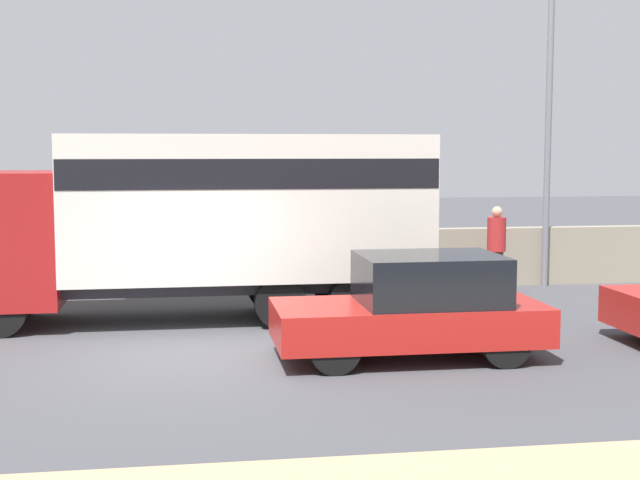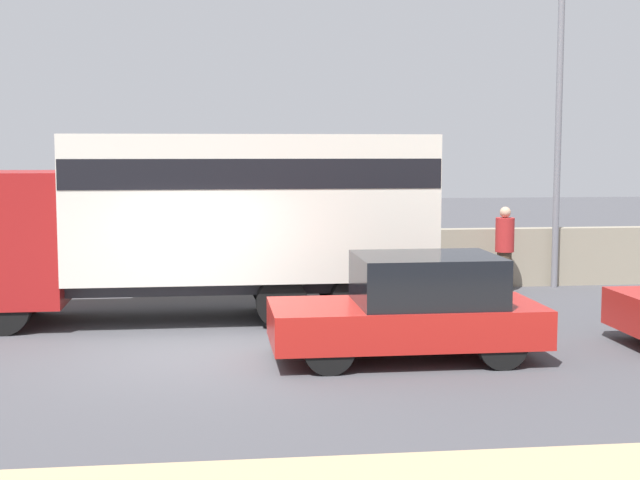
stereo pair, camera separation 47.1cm
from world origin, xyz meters
name	(u,v)px [view 1 (the left image)]	position (x,y,z in m)	size (l,w,h in m)	color
ground_plane	(202,358)	(0.00, 0.00, 0.00)	(80.00, 80.00, 0.00)	#47474C
stone_wall_backdrop	(195,262)	(0.00, 6.02, 0.64)	(60.00, 0.35, 1.28)	gray
street_lamp	(549,95)	(7.67, 5.70, 4.19)	(0.56, 0.28, 7.27)	slate
box_truck	(208,211)	(0.21, 2.91, 1.94)	(8.20, 2.33, 3.28)	maroon
car_hatchback	(416,307)	(3.08, -0.47, 0.75)	(3.89, 1.74, 1.51)	#B21E19
pedestrian	(496,247)	(6.35, 5.17, 0.94)	(0.40, 0.40, 1.82)	#473828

